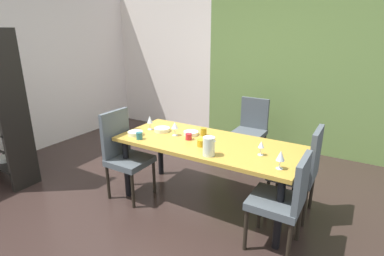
{
  "coord_description": "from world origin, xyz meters",
  "views": [
    {
      "loc": [
        1.81,
        -2.31,
        1.91
      ],
      "look_at": [
        0.16,
        0.45,
        0.85
      ],
      "focal_mm": 28.0,
      "sensor_mm": 36.0,
      "label": 1
    }
  ],
  "objects": [
    {
      "name": "back_panel_interior",
      "position": [
        -1.79,
        2.59,
        1.35
      ],
      "size": [
        2.17,
        0.1,
        2.71
      ],
      "primitive_type": "cube",
      "color": "silver",
      "rests_on": "ground_plane"
    },
    {
      "name": "chair_right_far",
      "position": [
        1.34,
        0.68,
        0.55
      ],
      "size": [
        0.44,
        0.44,
        0.99
      ],
      "rotation": [
        0.0,
        0.0,
        1.57
      ],
      "color": "#495156",
      "rests_on": "ground_plane"
    },
    {
      "name": "serving_bowl_near_shelf",
      "position": [
        -0.23,
        0.4,
        0.78
      ],
      "size": [
        0.19,
        0.19,
        0.04
      ],
      "primitive_type": "cylinder",
      "color": "beige",
      "rests_on": "dining_table"
    },
    {
      "name": "pitcher_front",
      "position": [
        0.59,
        0.05,
        0.85
      ],
      "size": [
        0.13,
        0.12,
        0.19
      ],
      "color": "silver",
      "rests_on": "dining_table"
    },
    {
      "name": "serving_bowl_east",
      "position": [
        0.13,
        0.48,
        0.78
      ],
      "size": [
        0.17,
        0.17,
        0.04
      ],
      "primitive_type": "cylinder",
      "color": "white",
      "rests_on": "dining_table"
    },
    {
      "name": "cup_near_window",
      "position": [
        -0.28,
        0.06,
        0.8
      ],
      "size": [
        0.07,
        0.07,
        0.08
      ],
      "primitive_type": "cylinder",
      "color": "#28656A",
      "rests_on": "dining_table"
    },
    {
      "name": "ground_plane",
      "position": [
        0.0,
        0.0,
        -0.01
      ],
      "size": [
        5.75,
        5.28,
        0.02
      ],
      "primitive_type": "cube",
      "color": "#2F221F"
    },
    {
      "name": "serving_bowl_south",
      "position": [
        -0.41,
        0.14,
        0.78
      ],
      "size": [
        0.18,
        0.18,
        0.04
      ],
      "primitive_type": "cylinder",
      "color": "beige",
      "rests_on": "dining_table"
    },
    {
      "name": "cup_center",
      "position": [
        0.19,
        0.32,
        0.79
      ],
      "size": [
        0.07,
        0.07,
        0.07
      ],
      "primitive_type": "cylinder",
      "color": "red",
      "rests_on": "dining_table"
    },
    {
      "name": "wine_glass_right",
      "position": [
        -0.01,
        0.36,
        0.87
      ],
      "size": [
        0.08,
        0.08,
        0.16
      ],
      "color": "silver",
      "rests_on": "dining_table"
    },
    {
      "name": "chair_left_near",
      "position": [
        -0.53,
        0.06,
        0.56
      ],
      "size": [
        0.45,
        0.44,
        1.03
      ],
      "rotation": [
        0.0,
        0.0,
        -1.57
      ],
      "color": "#495156",
      "rests_on": "ground_plane"
    },
    {
      "name": "dining_table",
      "position": [
        0.41,
        0.37,
        0.67
      ],
      "size": [
        1.99,
        0.86,
        0.76
      ],
      "color": "#BA8F36",
      "rests_on": "ground_plane"
    },
    {
      "name": "garden_window_panel",
      "position": [
        1.08,
        2.59,
        1.35
      ],
      "size": [
        3.58,
        0.1,
        2.71
      ],
      "primitive_type": "cube",
      "color": "olive",
      "rests_on": "ground_plane"
    },
    {
      "name": "wine_glass_corner",
      "position": [
        1.25,
        0.11,
        0.88
      ],
      "size": [
        0.07,
        0.07,
        0.17
      ],
      "color": "silver",
      "rests_on": "dining_table"
    },
    {
      "name": "chair_head_far",
      "position": [
        0.4,
        1.77,
        0.53
      ],
      "size": [
        0.44,
        0.45,
        0.95
      ],
      "rotation": [
        0.0,
        0.0,
        3.14
      ],
      "color": "#495156",
      "rests_on": "ground_plane"
    },
    {
      "name": "cup_left",
      "position": [
        0.27,
        0.52,
        0.8
      ],
      "size": [
        0.07,
        0.07,
        0.09
      ],
      "primitive_type": "cylinder",
      "color": "#A9861B",
      "rests_on": "dining_table"
    },
    {
      "name": "wine_glass_rear",
      "position": [
        1.01,
        0.31,
        0.86
      ],
      "size": [
        0.06,
        0.06,
        0.14
      ],
      "color": "silver",
      "rests_on": "dining_table"
    },
    {
      "name": "chair_right_near",
      "position": [
        1.34,
        0.06,
        0.52
      ],
      "size": [
        0.44,
        0.44,
        0.92
      ],
      "rotation": [
        0.0,
        0.0,
        1.57
      ],
      "color": "#495156",
      "rests_on": "ground_plane"
    },
    {
      "name": "wine_glass_north",
      "position": [
        -0.39,
        0.38,
        0.88
      ],
      "size": [
        0.07,
        0.07,
        0.17
      ],
      "color": "silver",
      "rests_on": "dining_table"
    },
    {
      "name": "cup_west",
      "position": [
        0.41,
        0.23,
        0.79
      ],
      "size": [
        0.08,
        0.08,
        0.07
      ],
      "primitive_type": "cylinder",
      "color": "#BB9319",
      "rests_on": "dining_table"
    }
  ]
}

